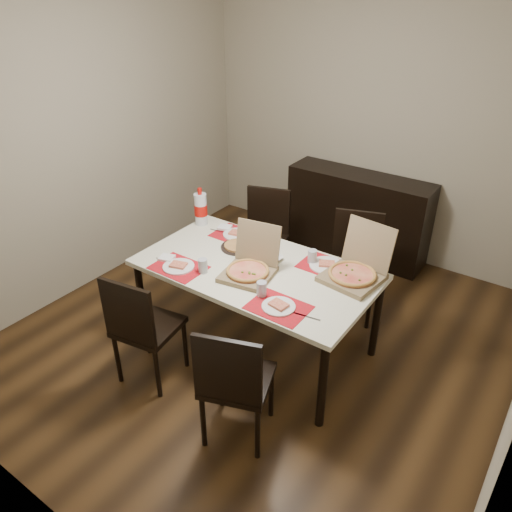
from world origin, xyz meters
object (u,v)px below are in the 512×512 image
at_px(chair_near_right, 234,381).
at_px(soda_bottle, 201,209).
at_px(chair_far_right, 354,260).
at_px(pizza_box_center, 250,268).
at_px(dip_bowl, 274,258).
at_px(dining_table, 256,275).
at_px(chair_far_left, 265,233).
at_px(chair_near_left, 141,326).
at_px(sideboard, 357,215).

distance_m(chair_near_right, soda_bottle, 1.78).
height_order(chair_far_right, pizza_box_center, pizza_box_center).
bearing_deg(dip_bowl, soda_bottle, 169.73).
bearing_deg(dining_table, chair_far_left, 120.19).
distance_m(pizza_box_center, soda_bottle, 0.95).
distance_m(dining_table, pizza_box_center, 0.16).
height_order(dining_table, chair_near_right, chair_near_right).
bearing_deg(chair_far_left, chair_near_left, -87.25).
bearing_deg(chair_near_right, chair_far_right, 90.91).
height_order(sideboard, chair_near_left, chair_near_left).
bearing_deg(chair_near_left, chair_far_left, 92.75).
distance_m(dining_table, dip_bowl, 0.20).
height_order(chair_near_left, chair_near_right, same).
xyz_separation_m(chair_far_left, dip_bowl, (0.57, -0.72, 0.25)).
bearing_deg(dip_bowl, chair_far_right, 64.36).
height_order(chair_far_left, dip_bowl, chair_far_left).
relative_size(sideboard, chair_far_left, 1.61).
height_order(chair_far_right, dip_bowl, chair_far_right).
distance_m(dining_table, chair_near_right, 0.98).
bearing_deg(chair_far_right, chair_near_right, -89.09).
bearing_deg(dip_bowl, dining_table, -107.43).
xyz_separation_m(sideboard, chair_near_left, (-0.42, -2.69, 0.06)).
bearing_deg(pizza_box_center, dip_bowl, 82.60).
distance_m(chair_near_left, pizza_box_center, 0.88).
distance_m(chair_near_left, chair_far_left, 1.70).
height_order(sideboard, soda_bottle, soda_bottle).
xyz_separation_m(sideboard, chair_far_left, (-0.50, -1.00, 0.06)).
xyz_separation_m(chair_far_left, pizza_box_center, (0.54, -1.00, 0.30)).
bearing_deg(chair_near_left, dining_table, 61.48).
bearing_deg(pizza_box_center, chair_near_right, -60.88).
bearing_deg(dining_table, chair_near_right, -63.07).
bearing_deg(soda_bottle, chair_far_right, 25.24).
bearing_deg(chair_near_left, chair_far_right, 63.76).
distance_m(dining_table, soda_bottle, 0.91).
xyz_separation_m(dining_table, chair_far_left, (-0.52, 0.89, -0.17)).
distance_m(sideboard, chair_far_left, 1.12).
xyz_separation_m(chair_near_right, soda_bottle, (-1.26, 1.19, 0.38)).
relative_size(chair_near_right, soda_bottle, 2.74).
height_order(dining_table, dip_bowl, dip_bowl).
xyz_separation_m(chair_near_right, pizza_box_center, (-0.42, 0.75, 0.30)).
xyz_separation_m(chair_near_right, dip_bowl, (-0.38, 1.03, 0.25)).
bearing_deg(sideboard, chair_near_right, -80.69).
distance_m(chair_near_right, chair_far_left, 2.00).
height_order(chair_far_left, pizza_box_center, pizza_box_center).
distance_m(chair_near_left, chair_far_right, 1.92).
xyz_separation_m(chair_far_right, soda_bottle, (-1.23, -0.58, 0.38)).
bearing_deg(dining_table, chair_far_right, 65.84).
height_order(chair_far_right, soda_bottle, soda_bottle).
relative_size(dining_table, chair_near_left, 1.94).
bearing_deg(chair_far_right, chair_near_left, -116.24).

